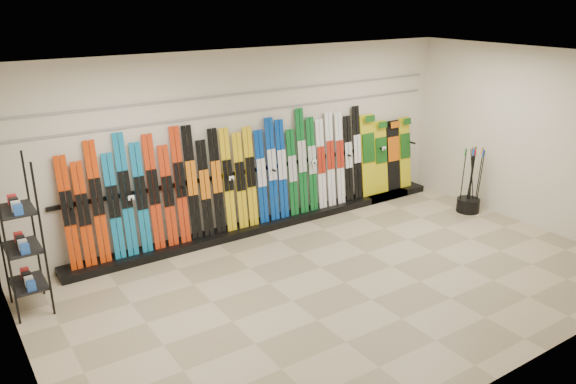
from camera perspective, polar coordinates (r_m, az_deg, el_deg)
floor at (r=7.95m, az=5.80°, el=-9.13°), size 8.00×8.00×0.00m
back_wall at (r=9.33m, az=-3.68°, el=5.21°), size 8.00×0.00×8.00m
left_wall at (r=5.83m, az=-25.92°, el=-5.81°), size 0.00×5.00×5.00m
right_wall at (r=10.30m, az=23.66°, el=4.98°), size 0.00×5.00×5.00m
ceiling at (r=7.03m, az=6.64°, el=12.87°), size 8.00×8.00×0.00m
ski_rack_base at (r=9.71m, az=-1.69°, el=-3.13°), size 8.00×0.40×0.12m
skis at (r=9.12m, az=-5.51°, el=1.29°), size 5.37×0.24×1.84m
snowboards at (r=11.08m, az=9.89°, el=3.70°), size 1.26×0.24×1.55m
accessory_rack at (r=7.61m, az=-25.53°, el=-4.13°), size 0.40×0.60×1.99m
pole_bin at (r=10.84m, az=17.81°, el=-1.27°), size 0.41×0.41×0.25m
ski_poles at (r=10.71m, az=18.20°, el=1.19°), size 0.33×0.33×1.18m
slatwall_rail_0 at (r=9.20m, az=-3.68°, el=8.20°), size 7.60×0.02×0.03m
slatwall_rail_1 at (r=9.14m, az=-3.72°, el=10.05°), size 7.60×0.02×0.03m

